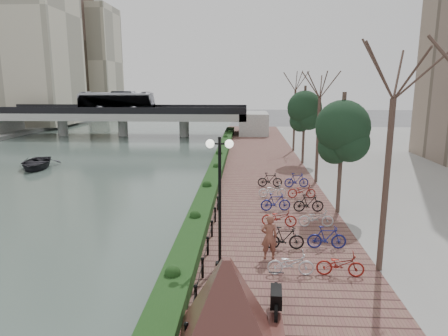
# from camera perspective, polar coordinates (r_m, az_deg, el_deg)

# --- Properties ---
(ground) EXTENTS (220.00, 220.00, 0.00)m
(ground) POSITION_cam_1_polar(r_m,az_deg,el_deg) (14.62, -9.25, -18.58)
(ground) COLOR #59595B
(ground) RESTS_ON ground
(river_water) EXTENTS (30.00, 130.00, 0.02)m
(river_water) POSITION_cam_1_polar(r_m,az_deg,el_deg) (42.02, -22.16, 0.84)
(river_water) COLOR #45564F
(river_water) RESTS_ON ground
(promenade) EXTENTS (8.00, 75.00, 0.50)m
(promenade) POSITION_cam_1_polar(r_m,az_deg,el_deg) (30.66, 5.09, -1.66)
(promenade) COLOR brown
(promenade) RESTS_ON ground
(hedge) EXTENTS (1.10, 56.00, 0.60)m
(hedge) POSITION_cam_1_polar(r_m,az_deg,el_deg) (33.04, -0.94, 0.34)
(hedge) COLOR #163613
(hedge) RESTS_ON promenade
(chain_fence) EXTENTS (0.10, 14.10, 0.70)m
(chain_fence) POSITION_cam_1_polar(r_m,az_deg,el_deg) (15.78, -2.68, -12.57)
(chain_fence) COLOR black
(chain_fence) RESTS_ON promenade
(granite_monument) EXTENTS (4.98, 4.98, 2.60)m
(granite_monument) POSITION_cam_1_polar(r_m,az_deg,el_deg) (10.81, 0.33, -19.03)
(granite_monument) COLOR #472A1E
(granite_monument) RESTS_ON promenade
(lamppost) EXTENTS (1.02, 0.32, 5.00)m
(lamppost) POSITION_cam_1_polar(r_m,az_deg,el_deg) (14.79, -0.62, -0.96)
(lamppost) COLOR black
(lamppost) RESTS_ON promenade
(motorcycle) EXTENTS (0.60, 1.62, 0.99)m
(motorcycle) POSITION_cam_1_polar(r_m,az_deg,el_deg) (12.96, 7.45, -17.71)
(motorcycle) COLOR black
(motorcycle) RESTS_ON promenade
(pedestrian) EXTENTS (0.71, 0.50, 1.83)m
(pedestrian) POSITION_cam_1_polar(r_m,az_deg,el_deg) (16.23, 6.47, -9.77)
(pedestrian) COLOR brown
(pedestrian) RESTS_ON promenade
(bicycle_parking) EXTENTS (2.40, 14.69, 1.00)m
(bicycle_parking) POSITION_cam_1_polar(r_m,az_deg,el_deg) (21.11, 10.09, -6.00)
(bicycle_parking) COLOR silver
(bicycle_parking) RESTS_ON promenade
(street_trees) EXTENTS (3.20, 37.12, 6.80)m
(street_trees) POSITION_cam_1_polar(r_m,az_deg,el_deg) (25.76, 14.52, 3.22)
(street_trees) COLOR #3D2B24
(street_trees) RESTS_ON promenade
(bridge) EXTENTS (36.00, 10.77, 6.50)m
(bridge) POSITION_cam_1_polar(r_m,az_deg,el_deg) (60.21, -14.47, 7.63)
(bridge) COLOR gray
(bridge) RESTS_ON ground
(boat) EXTENTS (4.64, 5.67, 1.03)m
(boat) POSITION_cam_1_polar(r_m,az_deg,el_deg) (39.38, -25.28, 0.67)
(boat) COLOR black
(boat) RESTS_ON river_water
(far_buildings) EXTENTS (35.00, 38.00, 38.00)m
(far_buildings) POSITION_cam_1_polar(r_m,az_deg,el_deg) (90.44, -27.59, 16.07)
(far_buildings) COLOR #BDB59D
(far_buildings) RESTS_ON far_bank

